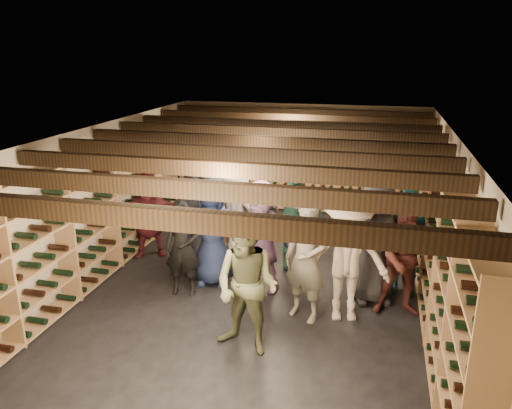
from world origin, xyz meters
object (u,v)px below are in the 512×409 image
object	(u,v)px
person_8	(408,258)
person_9	(234,213)
person_5	(148,214)
person_11	(261,235)
person_6	(212,232)
person_10	(293,218)
crate_stack_right	(247,235)
person_4	(406,240)
person_7	(306,260)
person_12	(375,241)
person_1	(183,248)
person_3	(347,258)
crate_loose	(371,256)
person_0	(200,216)
crate_stack_left	(223,233)
person_2	(247,286)

from	to	relation	value
person_8	person_9	xyz separation A→B (m)	(-2.91, 1.50, -0.08)
person_5	person_11	bearing A→B (deg)	-41.02
person_6	person_10	size ratio (longest dim) A/B	0.98
crate_stack_right	person_4	xyz separation A→B (m)	(2.74, -1.10, 0.59)
crate_stack_right	person_10	xyz separation A→B (m)	(0.96, -0.59, 0.62)
person_10	person_11	world-z (taller)	person_10
person_4	person_7	xyz separation A→B (m)	(-1.33, -1.12, 0.02)
person_5	person_6	distance (m)	1.66
person_12	person_1	bearing A→B (deg)	172.40
person_5	person_4	bearing A→B (deg)	-27.09
person_9	person_12	distance (m)	2.74
crate_stack_right	person_11	xyz separation A→B (m)	(0.60, -1.48, 0.61)
person_3	person_11	world-z (taller)	person_3
crate_loose	person_5	bearing A→B (deg)	-169.67
person_9	person_12	xyz separation A→B (m)	(2.47, -1.17, 0.15)
person_7	person_0	bearing A→B (deg)	172.93
person_11	person_7	bearing A→B (deg)	-26.01
person_6	crate_stack_right	bearing A→B (deg)	75.01
person_1	person_6	size ratio (longest dim) A/B	0.86
person_9	person_10	xyz separation A→B (m)	(1.13, -0.30, 0.09)
person_3	person_12	world-z (taller)	person_12
person_6	crate_loose	bearing A→B (deg)	22.94
person_1	person_10	xyz separation A→B (m)	(1.43, 1.35, 0.13)
person_0	person_8	size ratio (longest dim) A/B	1.11
person_0	person_8	distance (m)	3.34
crate_loose	person_12	distance (m)	1.70
crate_stack_right	person_1	bearing A→B (deg)	-103.68
crate_stack_right	person_8	bearing A→B (deg)	-33.35
crate_stack_left	person_5	world-z (taller)	person_5
person_9	person_7	bearing A→B (deg)	-45.29
crate_loose	person_4	world-z (taller)	person_4
person_2	person_3	distance (m)	1.53
crate_stack_right	person_2	size ratio (longest dim) A/B	0.30
person_4	person_6	size ratio (longest dim) A/B	0.98
person_0	person_10	bearing A→B (deg)	23.98
crate_stack_right	person_0	world-z (taller)	person_0
crate_loose	person_7	distance (m)	2.51
crate_stack_right	person_9	world-z (taller)	person_9
crate_stack_right	crate_loose	distance (m)	2.27
crate_stack_right	person_4	size ratio (longest dim) A/B	0.31
person_10	person_6	bearing A→B (deg)	-161.19
person_2	person_0	bearing A→B (deg)	138.67
crate_stack_left	crate_stack_right	distance (m)	0.48
person_1	person_4	size ratio (longest dim) A/B	0.88
person_4	person_10	world-z (taller)	person_10
person_6	person_9	bearing A→B (deg)	81.66
crate_stack_right	person_2	distance (m)	3.31
person_7	person_8	bearing A→B (deg)	41.43
crate_stack_left	person_8	xyz separation A→B (m)	(3.21, -1.80, 0.61)
person_12	person_11	bearing A→B (deg)	162.81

